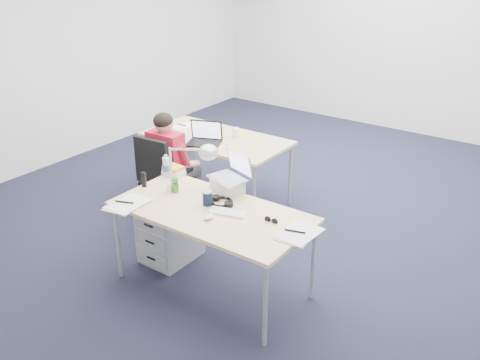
% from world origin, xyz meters
% --- Properties ---
extents(floor, '(7.00, 7.00, 0.00)m').
position_xyz_m(floor, '(0.00, 0.00, 0.00)').
color(floor, black).
rests_on(floor, ground).
extents(room, '(6.02, 7.02, 2.80)m').
position_xyz_m(room, '(0.00, 0.00, 1.71)').
color(room, silver).
rests_on(room, ground).
extents(desk_near, '(1.60, 0.80, 0.73)m').
position_xyz_m(desk_near, '(0.41, -1.43, 0.68)').
color(desk_near, tan).
rests_on(desk_near, ground).
extents(desk_far, '(1.60, 0.80, 0.73)m').
position_xyz_m(desk_far, '(-0.63, -0.05, 0.68)').
color(desk_far, tan).
rests_on(desk_far, ground).
extents(office_chair, '(0.65, 0.65, 0.96)m').
position_xyz_m(office_chair, '(-0.71, -0.80, 0.27)').
color(office_chair, black).
rests_on(office_chair, ground).
extents(seated_person, '(0.37, 0.64, 1.16)m').
position_xyz_m(seated_person, '(-0.71, -0.63, 0.58)').
color(seated_person, '#AF192C').
rests_on(seated_person, ground).
extents(drawer_pedestal_near, '(0.40, 0.50, 0.55)m').
position_xyz_m(drawer_pedestal_near, '(-0.19, -1.29, 0.28)').
color(drawer_pedestal_near, '#AEB0B4').
rests_on(drawer_pedestal_near, ground).
extents(drawer_pedestal_far, '(0.40, 0.50, 0.55)m').
position_xyz_m(drawer_pedestal_far, '(-1.23, -0.18, 0.28)').
color(drawer_pedestal_far, '#AEB0B4').
rests_on(drawer_pedestal_far, ground).
extents(silver_laptop, '(0.37, 0.33, 0.33)m').
position_xyz_m(silver_laptop, '(0.31, -1.08, 0.90)').
color(silver_laptop, silver).
rests_on(silver_laptop, desk_near).
extents(wireless_keyboard, '(0.32, 0.20, 0.01)m').
position_xyz_m(wireless_keyboard, '(0.55, -1.39, 0.74)').
color(wireless_keyboard, white).
rests_on(wireless_keyboard, desk_near).
extents(computer_mouse, '(0.07, 0.11, 0.04)m').
position_xyz_m(computer_mouse, '(0.48, -1.56, 0.75)').
color(computer_mouse, white).
rests_on(computer_mouse, desk_near).
extents(headphones, '(0.26, 0.22, 0.04)m').
position_xyz_m(headphones, '(0.40, -1.28, 0.75)').
color(headphones, black).
rests_on(headphones, desk_near).
extents(can_koozie, '(0.10, 0.10, 0.12)m').
position_xyz_m(can_koozie, '(0.33, -1.37, 0.79)').
color(can_koozie, '#121738').
rests_on(can_koozie, desk_near).
extents(water_bottle, '(0.08, 0.08, 0.21)m').
position_xyz_m(water_bottle, '(-0.34, -1.14, 0.83)').
color(water_bottle, silver).
rests_on(water_bottle, desk_near).
extents(bear_figurine, '(0.08, 0.07, 0.14)m').
position_xyz_m(bear_figurine, '(-0.04, -1.34, 0.80)').
color(bear_figurine, '#2A7A20').
rests_on(bear_figurine, desk_near).
extents(book_stack, '(0.19, 0.15, 0.08)m').
position_xyz_m(book_stack, '(-0.31, -1.08, 0.77)').
color(book_stack, silver).
rests_on(book_stack, desk_near).
extents(cordless_phone, '(0.04, 0.03, 0.14)m').
position_xyz_m(cordless_phone, '(-0.34, -1.42, 0.80)').
color(cordless_phone, black).
rests_on(cordless_phone, desk_near).
extents(papers_left, '(0.26, 0.36, 0.01)m').
position_xyz_m(papers_left, '(-0.21, -1.76, 0.74)').
color(papers_left, '#F8D68F').
rests_on(papers_left, desk_near).
extents(papers_right, '(0.24, 0.34, 0.01)m').
position_xyz_m(papers_right, '(1.16, -1.36, 0.74)').
color(papers_right, '#F8D68F').
rests_on(papers_right, desk_near).
extents(sunglasses, '(0.12, 0.06, 0.03)m').
position_xyz_m(sunglasses, '(0.90, -1.32, 0.74)').
color(sunglasses, black).
rests_on(sunglasses, desk_near).
extents(desk_lamp, '(0.46, 0.17, 0.53)m').
position_xyz_m(desk_lamp, '(0.06, -1.33, 0.99)').
color(desk_lamp, silver).
rests_on(desk_lamp, desk_near).
extents(dark_laptop, '(0.44, 0.43, 0.25)m').
position_xyz_m(dark_laptop, '(-0.59, -0.30, 0.85)').
color(dark_laptop, black).
rests_on(dark_laptop, desk_far).
extents(far_cup, '(0.09, 0.09, 0.11)m').
position_xyz_m(far_cup, '(-0.45, 0.07, 0.78)').
color(far_cup, white).
rests_on(far_cup, desk_far).
extents(far_papers, '(0.27, 0.32, 0.01)m').
position_xyz_m(far_papers, '(-1.16, 0.02, 0.73)').
color(far_papers, white).
rests_on(far_papers, desk_far).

